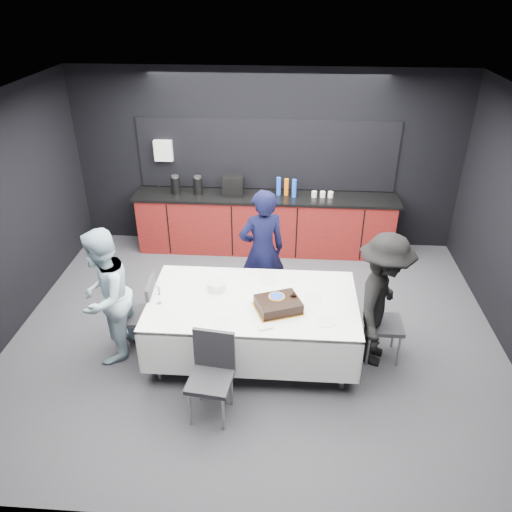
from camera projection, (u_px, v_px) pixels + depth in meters
The scene contains 18 objects.
ground at pixel (255, 332), 6.28m from camera, with size 6.00×6.00×0.00m, color #3D3D42.
room_shell at pixel (255, 195), 5.36m from camera, with size 6.04×5.04×2.82m.
kitchenette at pixel (264, 218), 7.94m from camera, with size 4.10×0.64×2.05m.
party_table at pixel (253, 309), 5.62m from camera, with size 2.32×1.32×0.78m.
cake_assembly at pixel (278, 304), 5.36m from camera, with size 0.60×0.55×0.16m.
plate_stack at pixel (216, 286), 5.69m from camera, with size 0.21×0.21×0.10m, color white.
loose_plate_near at pixel (221, 322), 5.17m from camera, with size 0.20×0.20×0.01m, color white.
loose_plate_right_a at pixel (313, 299), 5.55m from camera, with size 0.21×0.21×0.01m, color white.
loose_plate_right_b at pixel (325, 322), 5.18m from camera, with size 0.21×0.21×0.01m, color white.
loose_plate_far at pixel (269, 280), 5.88m from camera, with size 0.20×0.20×0.01m, color white.
fork_pile at pixel (265, 327), 5.10m from camera, with size 0.15×0.09×0.02m, color white.
champagne_flute at pixel (158, 291), 5.40m from camera, with size 0.06×0.06×0.22m.
chair_left at pixel (144, 310), 5.79m from camera, with size 0.45×0.45×0.92m.
chair_right at pixel (377, 318), 5.65m from camera, with size 0.42×0.42×0.92m.
chair_near at pixel (212, 369), 4.93m from camera, with size 0.47×0.47×0.92m.
person_center at pixel (262, 251), 6.38m from camera, with size 0.61×0.40×1.68m, color black.
person_left at pixel (105, 297), 5.54m from camera, with size 0.79×0.61×1.62m, color #ACC9D8.
person_right at pixel (382, 301), 5.47m from camera, with size 1.04×0.60×1.61m, color black.
Camera 1 is at (0.35, -4.97, 3.94)m, focal length 35.00 mm.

